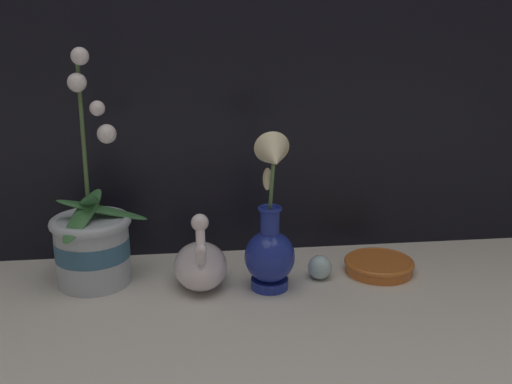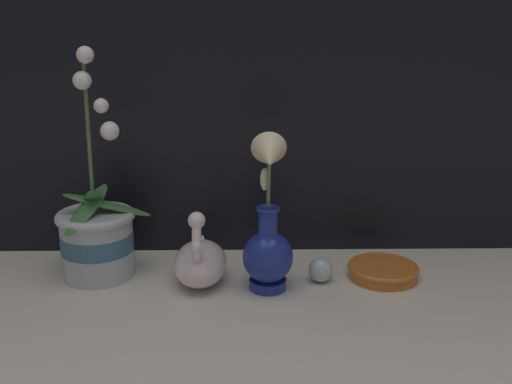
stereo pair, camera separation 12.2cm
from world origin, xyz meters
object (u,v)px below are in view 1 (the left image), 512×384
(orchid_potted_plant, at_px, (92,240))
(blue_vase, at_px, (270,239))
(glass_sphere, at_px, (320,267))
(amber_dish, at_px, (379,265))
(swan_figurine, at_px, (200,263))

(orchid_potted_plant, distance_m, blue_vase, 0.36)
(blue_vase, relative_size, glass_sphere, 6.42)
(blue_vase, distance_m, amber_dish, 0.27)
(glass_sphere, bearing_deg, orchid_potted_plant, 175.35)
(swan_figurine, height_order, glass_sphere, swan_figurine)
(glass_sphere, distance_m, amber_dish, 0.14)
(amber_dish, bearing_deg, blue_vase, -166.94)
(orchid_potted_plant, height_order, amber_dish, orchid_potted_plant)
(glass_sphere, bearing_deg, blue_vase, -160.41)
(swan_figurine, relative_size, glass_sphere, 3.70)
(swan_figurine, bearing_deg, blue_vase, -17.20)
(orchid_potted_plant, bearing_deg, swan_figurine, -9.09)
(orchid_potted_plant, distance_m, swan_figurine, 0.22)
(amber_dish, bearing_deg, glass_sphere, -172.62)
(orchid_potted_plant, height_order, swan_figurine, orchid_potted_plant)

